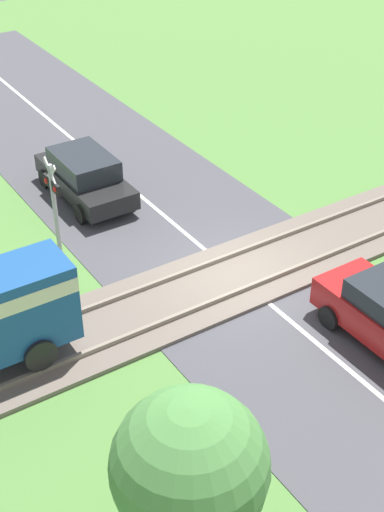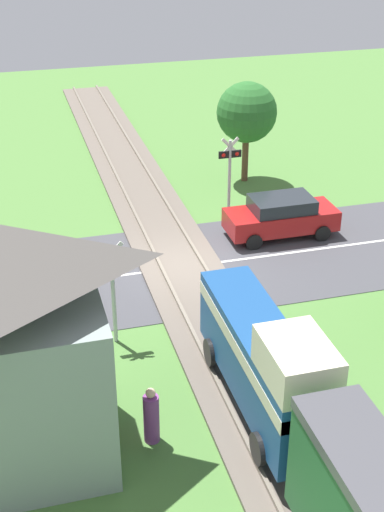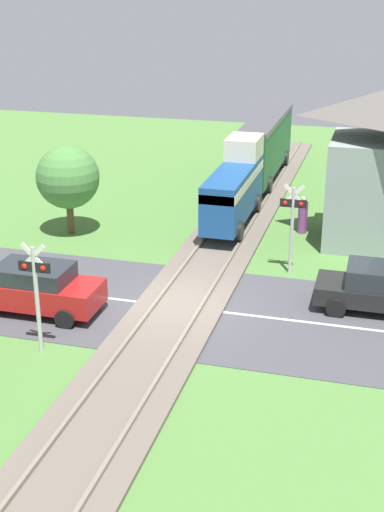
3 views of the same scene
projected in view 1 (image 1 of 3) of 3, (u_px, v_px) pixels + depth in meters
The scene contains 6 objects.
ground_plane at pixel (237, 277), 18.93m from camera, with size 60.00×60.00×0.00m, color #4C7A38.
road_surface at pixel (237, 277), 18.92m from camera, with size 48.00×6.40×0.02m.
track_bed at pixel (237, 275), 18.89m from camera, with size 2.80×48.00×0.24m.
car_far_side at pixel (85, 175), 22.07m from camera, with size 4.07×1.83×1.47m.
crossing_signal_east_approach at pixel (54, 202), 18.12m from camera, with size 0.90×0.18×3.22m.
tree_roadside_hedge at pixel (190, 467), 10.86m from camera, with size 2.50×2.50×3.59m.
Camera 1 is at (-12.22, 9.35, 11.09)m, focal length 50.00 mm.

